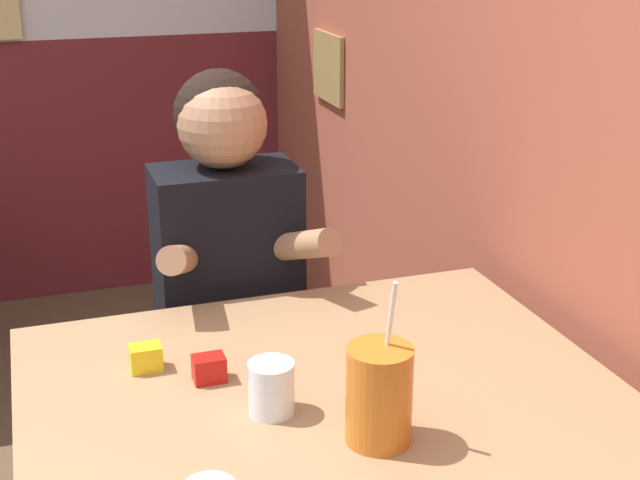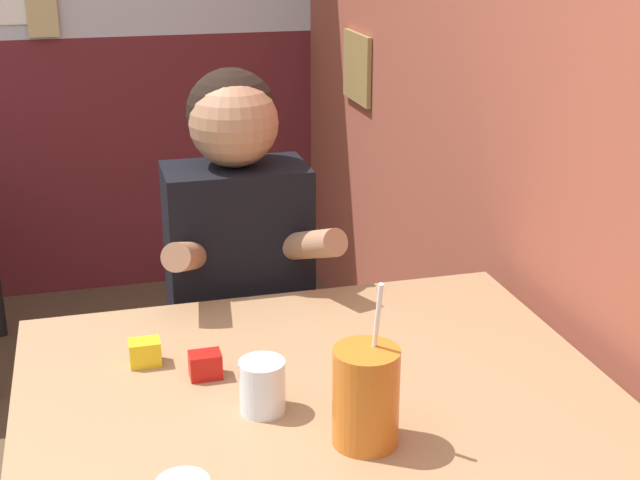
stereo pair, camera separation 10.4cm
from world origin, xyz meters
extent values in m
cube|color=olive|center=(1.33, 2.01, 1.05)|extent=(0.02, 0.29, 0.25)
cube|color=#93704C|center=(0.74, 0.30, 0.73)|extent=(1.09, 0.94, 0.04)
cylinder|color=black|center=(1.24, 0.73, 0.36)|extent=(0.04, 0.04, 0.71)
cube|color=black|center=(0.70, 0.92, 0.22)|extent=(0.31, 0.20, 0.44)
cube|color=black|center=(0.70, 0.92, 0.73)|extent=(0.34, 0.20, 0.57)
sphere|color=black|center=(0.70, 0.95, 1.14)|extent=(0.21, 0.21, 0.21)
sphere|color=#9E7051|center=(0.70, 0.92, 1.12)|extent=(0.21, 0.21, 0.21)
cylinder|color=#9E7051|center=(0.56, 0.78, 0.86)|extent=(0.14, 0.27, 0.15)
cylinder|color=#9E7051|center=(0.84, 0.78, 0.86)|extent=(0.14, 0.27, 0.15)
cylinder|color=#C6661E|center=(0.77, 0.13, 0.83)|extent=(0.11, 0.11, 0.17)
cylinder|color=white|center=(0.79, 0.13, 0.97)|extent=(0.01, 0.04, 0.14)
cylinder|color=silver|center=(0.63, 0.27, 0.80)|extent=(0.08, 0.08, 0.10)
cube|color=#B7140F|center=(0.55, 0.42, 0.77)|extent=(0.06, 0.04, 0.05)
cube|color=yellow|center=(0.44, 0.50, 0.77)|extent=(0.06, 0.04, 0.05)
camera|label=1|loc=(0.27, -1.05, 1.57)|focal=50.00mm
camera|label=2|loc=(0.37, -1.08, 1.57)|focal=50.00mm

